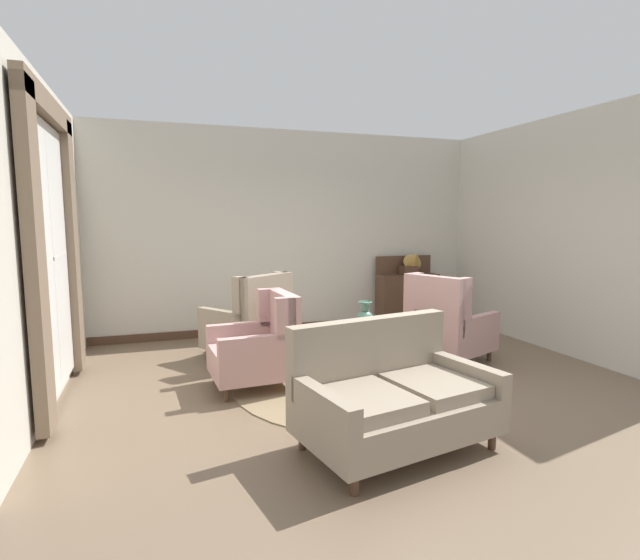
# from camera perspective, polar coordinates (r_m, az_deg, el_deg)

# --- Properties ---
(ground) EXTENTS (8.42, 8.42, 0.00)m
(ground) POSITION_cam_1_polar(r_m,az_deg,el_deg) (5.09, 5.86, -12.93)
(ground) COLOR brown
(wall_back) EXTENTS (6.18, 0.08, 3.08)m
(wall_back) POSITION_cam_1_polar(r_m,az_deg,el_deg) (7.56, -3.31, 5.58)
(wall_back) COLOR beige
(wall_back) RESTS_ON ground
(wall_left) EXTENTS (0.08, 4.12, 3.08)m
(wall_left) POSITION_cam_1_polar(r_m,az_deg,el_deg) (5.33, -29.62, 4.02)
(wall_left) COLOR beige
(wall_left) RESTS_ON ground
(wall_right) EXTENTS (0.08, 4.12, 3.08)m
(wall_right) POSITION_cam_1_polar(r_m,az_deg,el_deg) (7.24, 25.22, 4.85)
(wall_right) COLOR beige
(wall_right) RESTS_ON ground
(baseboard_back) EXTENTS (6.02, 0.03, 0.12)m
(baseboard_back) POSITION_cam_1_polar(r_m,az_deg,el_deg) (7.69, -3.12, -5.53)
(baseboard_back) COLOR #4C3323
(baseboard_back) RESTS_ON ground
(area_rug) EXTENTS (2.68, 2.68, 0.01)m
(area_rug) POSITION_cam_1_polar(r_m,az_deg,el_deg) (5.35, 4.50, -11.85)
(area_rug) COLOR #847051
(area_rug) RESTS_ON ground
(window_with_curtains) EXTENTS (0.12, 2.09, 2.79)m
(window_with_curtains) POSITION_cam_1_polar(r_m,az_deg,el_deg) (5.19, -28.83, 3.97)
(window_with_curtains) COLOR silver
(coffee_table) EXTENTS (0.76, 0.76, 0.51)m
(coffee_table) POSITION_cam_1_polar(r_m,az_deg,el_deg) (5.39, 5.57, -7.32)
(coffee_table) COLOR #4C3323
(coffee_table) RESTS_ON ground
(porcelain_vase) EXTENTS (0.20, 0.20, 0.35)m
(porcelain_vase) POSITION_cam_1_polar(r_m,az_deg,el_deg) (5.30, 5.31, -4.66)
(porcelain_vase) COLOR #4C7A66
(porcelain_vase) RESTS_ON coffee_table
(settee) EXTENTS (1.60, 1.14, 0.95)m
(settee) POSITION_cam_1_polar(r_m,az_deg,el_deg) (3.86, 8.53, -13.42)
(settee) COLOR gray
(settee) RESTS_ON ground
(armchair_back_corner) EXTENTS (0.87, 0.79, 0.98)m
(armchair_back_corner) POSITION_cam_1_polar(r_m,az_deg,el_deg) (5.14, -7.10, -7.81)
(armchair_back_corner) COLOR tan
(armchair_back_corner) RESTS_ON ground
(armchair_near_window) EXTENTS (1.14, 1.07, 1.09)m
(armchair_near_window) POSITION_cam_1_polar(r_m,az_deg,el_deg) (6.13, 14.63, -5.34)
(armchair_near_window) COLOR tan
(armchair_near_window) RESTS_ON ground
(armchair_far_left) EXTENTS (1.16, 1.18, 1.08)m
(armchair_far_left) POSITION_cam_1_polar(r_m,az_deg,el_deg) (6.14, -8.05, -5.11)
(armchair_far_left) COLOR gray
(armchair_far_left) RESTS_ON ground
(side_table) EXTENTS (0.46, 0.46, 0.67)m
(side_table) POSITION_cam_1_polar(r_m,az_deg,el_deg) (6.02, 13.12, -5.92)
(side_table) COLOR #4C3323
(side_table) RESTS_ON ground
(sideboard) EXTENTS (1.00, 0.34, 1.15)m
(sideboard) POSITION_cam_1_polar(r_m,az_deg,el_deg) (8.08, 10.18, -1.85)
(sideboard) COLOR #4C3323
(sideboard) RESTS_ON ground
(gramophone) EXTENTS (0.37, 0.44, 0.47)m
(gramophone) POSITION_cam_1_polar(r_m,az_deg,el_deg) (7.96, 10.85, 2.18)
(gramophone) COLOR #4C3323
(gramophone) RESTS_ON sideboard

